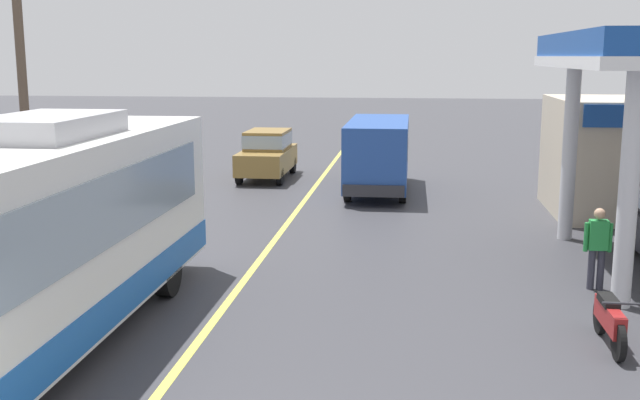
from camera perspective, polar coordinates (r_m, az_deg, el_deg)
ground at (r=26.40m, az=-0.63°, el=0.67°), size 120.00×120.00×0.00m
lane_divider_stripe at (r=21.55m, az=-2.36°, el=-1.63°), size 0.16×50.00×0.01m
coach_bus_main at (r=12.34m, az=-21.23°, el=-3.55°), size 2.60×11.04×3.69m
minibus_opposing_lane at (r=26.26m, az=4.38°, el=3.83°), size 2.04×6.13×2.44m
motorcycle_parked_forecourt at (r=13.23m, az=20.82°, el=-8.35°), size 0.55×1.80×0.92m
pedestrian_by_shop at (r=16.13m, az=20.03°, el=-3.11°), size 0.55×0.22×1.66m
car_trailing_behind_bus at (r=29.20m, az=-3.95°, el=3.62°), size 1.70×4.20×1.82m
utility_pole_roadside at (r=21.39m, az=-21.34°, el=8.27°), size 1.80×0.24×7.57m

